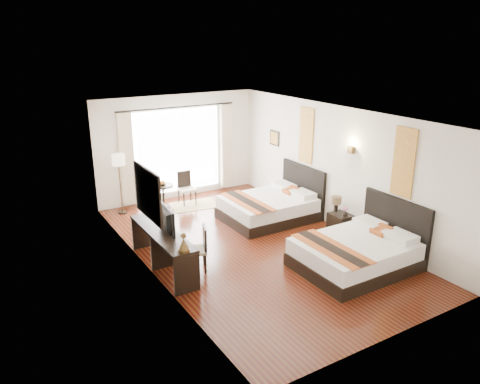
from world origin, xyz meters
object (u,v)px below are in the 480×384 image
television (162,219)px  window_chair (187,194)px  floor_lamp (119,164)px  table_lamp (336,201)px  bed_far (271,206)px  vase (345,213)px  console_desk (163,250)px  desk_chair (197,257)px  fruit_bowl (162,184)px  bed_near (358,252)px  side_table (163,196)px  nightstand (340,224)px

television → window_chair: (1.90, 3.07, -0.74)m
floor_lamp → table_lamp: bearing=-44.3°
bed_far → vase: size_ratio=16.58×
table_lamp → console_desk: 4.02m
desk_chair → fruit_bowl: desk_chair is taller
bed_near → fruit_bowl: bearing=111.2°
table_lamp → side_table: bearing=127.6°
console_desk → television: (0.02, -0.01, 0.62)m
bed_far → floor_lamp: (-3.00, 2.23, 0.97)m
television → table_lamp: bearing=-90.4°
bed_far → window_chair: (-1.30, 2.02, -0.05)m
table_lamp → floor_lamp: floor_lamp is taller
vase → console_desk: size_ratio=0.06×
bed_far → vase: bed_far is taller
bed_near → bed_far: bearing=89.6°
bed_near → vase: (0.79, 1.22, 0.25)m
bed_near → window_chair: size_ratio=2.53×
table_lamp → vase: 0.34m
console_desk → fruit_bowl: 3.37m
table_lamp → desk_chair: 3.51m
desk_chair → vase: bearing=-163.8°
side_table → window_chair: 0.64m
side_table → nightstand: bearing=-53.2°
nightstand → console_desk: (-4.02, 0.54, 0.14)m
vase → side_table: vase is taller
side_table → fruit_bowl: bearing=-170.1°
desk_chair → side_table: bearing=-81.5°
television → nightstand: bearing=-92.4°
table_lamp → vase: (0.01, -0.29, -0.18)m
television → bed_near: bearing=-115.6°
floor_lamp → side_table: floor_lamp is taller
nightstand → fruit_bowl: bearing=127.0°
floor_lamp → vase: bearing=-46.5°
fruit_bowl → floor_lamp: bearing=171.5°
window_chair → nightstand: bearing=31.2°
table_lamp → fruit_bowl: size_ratio=1.53×
desk_chair → floor_lamp: size_ratio=0.58×
bed_far → television: 3.44m
vase → floor_lamp: 5.51m
bed_near → vase: 1.47m
side_table → floor_lamp: bearing=171.9°
console_desk → fruit_bowl: console_desk is taller
vase → bed_near: bearing=-123.0°
bed_far → fruit_bowl: size_ratio=9.25×
side_table → fruit_bowl: (-0.02, -0.00, 0.33)m
bed_near → table_lamp: bed_near is taller
vase → console_desk: bearing=170.2°
side_table → bed_near: bearing=-69.1°
television → floor_lamp: floor_lamp is taller
table_lamp → fruit_bowl: bearing=127.8°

